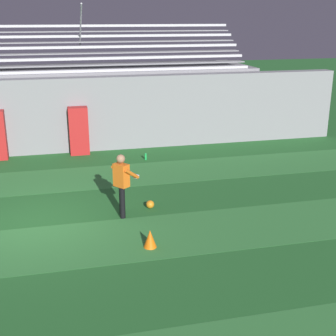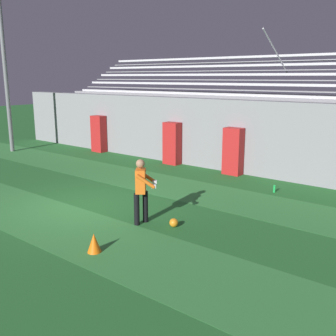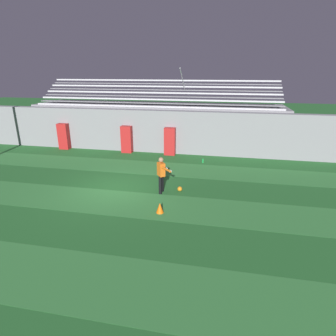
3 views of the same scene
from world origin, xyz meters
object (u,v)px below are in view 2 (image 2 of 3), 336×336
at_px(padding_pillar_gate_right, 233,151).
at_px(goalkeeper, 141,187).
at_px(water_bottle, 274,189).
at_px(padding_pillar_far_left, 99,134).
at_px(floodlight_pole, 2,37).
at_px(padding_pillar_gate_left, 172,143).
at_px(soccer_ball, 174,223).
at_px(traffic_cone, 94,243).

bearing_deg(padding_pillar_gate_right, goalkeeper, -82.64).
bearing_deg(water_bottle, goalkeeper, -107.61).
xyz_separation_m(padding_pillar_far_left, floodlight_pole, (-3.51, -2.66, 4.58)).
height_order(padding_pillar_far_left, floodlight_pole, floodlight_pole).
distance_m(padding_pillar_far_left, floodlight_pole, 6.35).
relative_size(padding_pillar_gate_left, padding_pillar_far_left, 1.00).
bearing_deg(goalkeeper, soccer_ball, 21.28).
xyz_separation_m(padding_pillar_gate_left, padding_pillar_gate_right, (2.94, 0.00, 0.00)).
relative_size(traffic_cone, water_bottle, 1.75).
relative_size(floodlight_pole, soccer_ball, 39.82).
relative_size(padding_pillar_far_left, traffic_cone, 4.26).
distance_m(padding_pillar_gate_right, soccer_ball, 5.97).
height_order(padding_pillar_gate_right, padding_pillar_far_left, same).
bearing_deg(soccer_ball, padding_pillar_gate_right, 105.34).
bearing_deg(goalkeeper, padding_pillar_far_left, 144.19).
height_order(traffic_cone, water_bottle, traffic_cone).
height_order(padding_pillar_gate_right, traffic_cone, padding_pillar_gate_right).
xyz_separation_m(padding_pillar_gate_right, floodlight_pole, (-11.07, -2.66, 4.58)).
relative_size(soccer_ball, water_bottle, 0.92).
bearing_deg(traffic_cone, soccer_ball, 78.74).
xyz_separation_m(soccer_ball, traffic_cone, (-0.44, -2.20, 0.10)).
bearing_deg(floodlight_pole, water_bottle, 5.83).
distance_m(padding_pillar_far_left, goalkeeper, 10.28).
xyz_separation_m(padding_pillar_far_left, soccer_ball, (9.13, -5.71, -0.78)).
xyz_separation_m(goalkeeper, water_bottle, (1.50, 4.72, -0.83)).
bearing_deg(soccer_ball, padding_pillar_gate_left, 128.28).
bearing_deg(water_bottle, soccer_ball, -99.13).
bearing_deg(soccer_ball, goalkeeper, -158.72).
relative_size(padding_pillar_gate_left, traffic_cone, 4.26).
distance_m(padding_pillar_gate_left, padding_pillar_gate_right, 2.94).
xyz_separation_m(floodlight_pole, goalkeeper, (11.85, -3.36, -4.52)).
bearing_deg(traffic_cone, padding_pillar_far_left, 137.69).
bearing_deg(padding_pillar_far_left, soccer_ball, -32.02).
relative_size(padding_pillar_gate_right, soccer_ball, 8.13).
height_order(padding_pillar_gate_right, soccer_ball, padding_pillar_gate_right).
relative_size(padding_pillar_far_left, soccer_ball, 8.13).
bearing_deg(soccer_ball, padding_pillar_far_left, 147.98).
height_order(padding_pillar_gate_left, padding_pillar_far_left, same).
height_order(padding_pillar_gate_left, traffic_cone, padding_pillar_gate_left).
relative_size(padding_pillar_gate_left, water_bottle, 7.45).
height_order(padding_pillar_gate_right, water_bottle, padding_pillar_gate_right).
distance_m(padding_pillar_gate_left, padding_pillar_far_left, 4.62).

